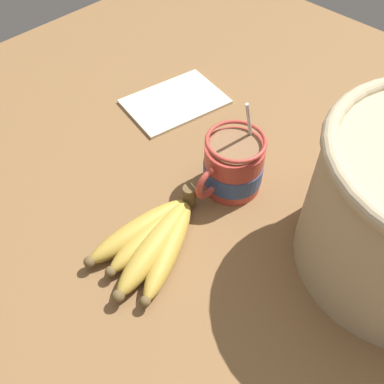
{
  "coord_description": "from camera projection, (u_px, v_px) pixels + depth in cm",
  "views": [
    {
      "loc": [
        28.52,
        23.96,
        53.32
      ],
      "look_at": [
        0.96,
        -3.27,
        7.46
      ],
      "focal_mm": 40.0,
      "sensor_mm": 36.0,
      "label": 1
    }
  ],
  "objects": [
    {
      "name": "table",
      "position": [
        212.0,
        225.0,
        0.63
      ],
      "size": [
        130.58,
        130.58,
        3.34
      ],
      "color": "brown",
      "rests_on": "ground"
    },
    {
      "name": "coffee_mug",
      "position": [
        233.0,
        166.0,
        0.63
      ],
      "size": [
        13.34,
        8.96,
        14.75
      ],
      "color": "#B23D33",
      "rests_on": "table"
    },
    {
      "name": "banana_bunch",
      "position": [
        153.0,
        240.0,
        0.58
      ],
      "size": [
        18.97,
        12.39,
        4.08
      ],
      "color": "brown",
      "rests_on": "table"
    },
    {
      "name": "napkin",
      "position": [
        175.0,
        102.0,
        0.79
      ],
      "size": [
        19.61,
        15.46,
        0.6
      ],
      "color": "beige",
      "rests_on": "table"
    }
  ]
}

